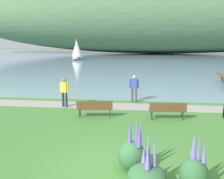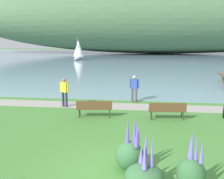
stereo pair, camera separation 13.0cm
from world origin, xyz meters
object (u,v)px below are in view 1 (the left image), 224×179
(park_bench_near_camera, at_px, (168,109))
(person_at_shoreline, at_px, (134,87))
(sailboat_mid_bay, at_px, (77,50))
(park_bench_further_along, at_px, (95,107))
(person_on_the_grass, at_px, (64,91))

(park_bench_near_camera, relative_size, person_at_shoreline, 1.07)
(park_bench_near_camera, distance_m, sailboat_mid_bay, 38.42)
(park_bench_further_along, bearing_deg, park_bench_near_camera, 1.02)
(park_bench_further_along, xyz_separation_m, person_on_the_grass, (-2.12, 1.78, 0.46))
(park_bench_further_along, height_order, person_on_the_grass, person_on_the_grass)
(park_bench_near_camera, height_order, person_on_the_grass, person_on_the_grass)
(park_bench_near_camera, height_order, park_bench_further_along, same)
(park_bench_near_camera, xyz_separation_m, sailboat_mid_bay, (-13.86, 35.81, 1.43))
(park_bench_further_along, distance_m, person_on_the_grass, 2.80)
(park_bench_further_along, bearing_deg, sailboat_mid_bay, 105.94)
(park_bench_near_camera, bearing_deg, park_bench_further_along, -178.98)
(park_bench_further_along, bearing_deg, person_on_the_grass, 139.92)
(park_bench_near_camera, height_order, sailboat_mid_bay, sailboat_mid_bay)
(park_bench_near_camera, height_order, person_at_shoreline, person_at_shoreline)
(park_bench_near_camera, distance_m, person_on_the_grass, 6.00)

